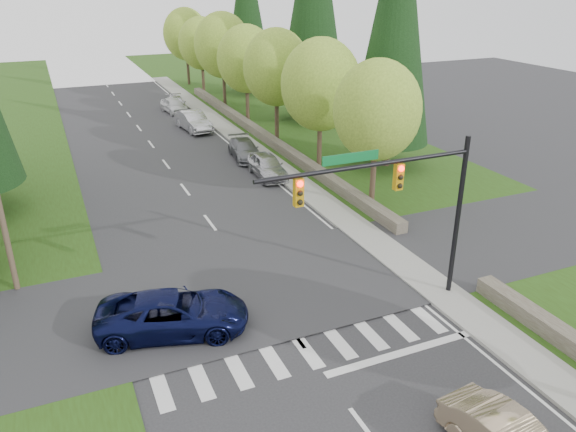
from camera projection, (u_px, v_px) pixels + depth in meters
ground at (352, 411)px, 17.29m from camera, size 120.00×120.00×0.00m
grass_east at (373, 167)px, 38.86m from camera, size 14.00×110.00×0.06m
cross_street at (259, 288)px, 24.02m from camera, size 120.00×8.00×0.10m
sidewalk_east at (281, 170)px, 38.30m from camera, size 1.80×80.00×0.13m
curb_east at (269, 171)px, 37.99m from camera, size 0.20×80.00×0.13m
stone_wall_north at (262, 135)px, 45.54m from camera, size 0.70×40.00×0.70m
traffic_signal at (401, 192)px, 20.69m from camera, size 8.70×0.37×6.80m
decid_tree_0 at (377, 110)px, 30.21m from camera, size 4.80×4.80×8.37m
decid_tree_1 at (321, 85)px, 36.05m from camera, size 5.20×5.20×8.80m
decid_tree_2 at (276, 68)px, 41.82m from camera, size 5.00×5.00×8.82m
decid_tree_3 at (246, 59)px, 47.85m from camera, size 5.00×5.00×8.55m
decid_tree_4 at (222, 45)px, 53.61m from camera, size 5.40×5.40×9.18m
decid_tree_5 at (201, 43)px, 59.64m from camera, size 4.80×4.80×8.30m
decid_tree_6 at (186, 34)px, 65.43m from camera, size 5.20×5.20×8.86m
conifer_e_a at (396, 18)px, 35.35m from camera, size 5.44×5.44×17.80m
conifer_e_c at (247, 5)px, 59.10m from camera, size 5.10×5.10×16.80m
suv_navy at (173, 313)px, 20.85m from camera, size 6.09×4.01×1.56m
parked_car_a at (267, 166)px, 36.88m from camera, size 2.03×4.54×1.52m
parked_car_b at (245, 149)px, 40.63m from camera, size 2.35×4.72×1.32m
parked_car_c at (193, 121)px, 47.77m from camera, size 2.28×5.10×1.63m
parked_car_d at (174, 105)px, 53.98m from camera, size 2.14×4.28×1.40m
parked_car_e at (176, 104)px, 54.90m from camera, size 2.29×4.62×1.29m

